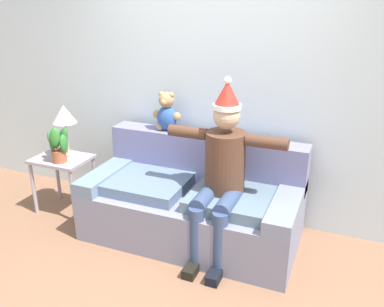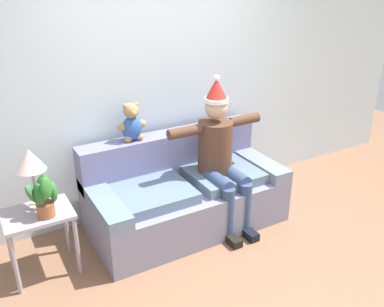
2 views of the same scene
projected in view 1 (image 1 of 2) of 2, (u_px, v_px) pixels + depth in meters
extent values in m
plane|color=brown|center=(143.00, 301.00, 2.99)|extent=(10.00, 10.00, 0.00)
cube|color=silver|center=(216.00, 82.00, 3.84)|extent=(7.00, 0.10, 2.70)
cube|color=slate|center=(192.00, 215.00, 3.73)|extent=(1.92, 0.94, 0.45)
cube|color=slate|center=(206.00, 157.00, 3.87)|extent=(1.92, 0.24, 0.44)
cube|color=slate|center=(111.00, 172.00, 3.93)|extent=(0.22, 0.94, 0.12)
cube|color=slate|center=(287.00, 204.00, 3.32)|extent=(0.22, 0.94, 0.12)
cube|color=slate|center=(146.00, 182.00, 3.74)|extent=(0.77, 0.66, 0.10)
cube|color=slate|center=(236.00, 199.00, 3.43)|extent=(0.77, 0.66, 0.10)
cylinder|color=#513324|center=(225.00, 162.00, 3.39)|extent=(0.34, 0.34, 0.52)
sphere|color=tan|center=(227.00, 116.00, 3.24)|extent=(0.22, 0.22, 0.22)
cylinder|color=white|center=(227.00, 107.00, 3.21)|extent=(0.23, 0.23, 0.04)
cone|color=red|center=(227.00, 93.00, 3.17)|extent=(0.21, 0.21, 0.20)
sphere|color=white|center=(228.00, 80.00, 3.14)|extent=(0.06, 0.06, 0.06)
cylinder|color=#34466A|center=(205.00, 198.00, 3.34)|extent=(0.14, 0.40, 0.14)
cylinder|color=#34466A|center=(196.00, 238.00, 3.27)|extent=(0.13, 0.13, 0.55)
cube|color=black|center=(192.00, 268.00, 3.28)|extent=(0.10, 0.24, 0.08)
cylinder|color=#34466A|center=(228.00, 202.00, 3.27)|extent=(0.14, 0.40, 0.14)
cylinder|color=#34466A|center=(220.00, 244.00, 3.20)|extent=(0.13, 0.13, 0.55)
cube|color=black|center=(216.00, 274.00, 3.21)|extent=(0.10, 0.24, 0.08)
cylinder|color=#513324|center=(188.00, 132.00, 3.43)|extent=(0.34, 0.10, 0.10)
cylinder|color=#513324|center=(267.00, 142.00, 3.19)|extent=(0.34, 0.10, 0.10)
ellipsoid|color=#2C529E|center=(167.00, 118.00, 3.89)|extent=(0.20, 0.16, 0.24)
sphere|color=#A68054|center=(167.00, 100.00, 3.82)|extent=(0.15, 0.15, 0.15)
sphere|color=#A68054|center=(164.00, 102.00, 3.77)|extent=(0.07, 0.07, 0.07)
sphere|color=#A68054|center=(161.00, 94.00, 3.82)|extent=(0.05, 0.05, 0.05)
sphere|color=#A68054|center=(171.00, 95.00, 3.78)|extent=(0.05, 0.05, 0.05)
sphere|color=#A68054|center=(157.00, 114.00, 3.91)|extent=(0.08, 0.08, 0.08)
sphere|color=#A68054|center=(160.00, 127.00, 3.91)|extent=(0.08, 0.08, 0.08)
sphere|color=#A68054|center=(177.00, 116.00, 3.84)|extent=(0.08, 0.08, 0.08)
sphere|color=#A68054|center=(171.00, 128.00, 3.87)|extent=(0.08, 0.08, 0.08)
cube|color=#A094A1|center=(62.00, 159.00, 4.08)|extent=(0.55, 0.43, 0.03)
cylinder|color=#A094A1|center=(34.00, 188.00, 4.12)|extent=(0.04, 0.04, 0.56)
cylinder|color=#A094A1|center=(73.00, 197.00, 3.94)|extent=(0.04, 0.04, 0.56)
cylinder|color=#A094A1|center=(58.00, 175.00, 4.43)|extent=(0.04, 0.04, 0.56)
cylinder|color=#A094A1|center=(95.00, 182.00, 4.26)|extent=(0.04, 0.04, 0.56)
cylinder|color=#B6AE9A|center=(69.00, 154.00, 4.14)|extent=(0.14, 0.14, 0.03)
cylinder|color=#BBB88A|center=(67.00, 138.00, 4.08)|extent=(0.02, 0.02, 0.32)
cone|color=beige|center=(64.00, 114.00, 3.99)|extent=(0.24, 0.24, 0.18)
cylinder|color=#9C5433|center=(59.00, 156.00, 3.95)|extent=(0.14, 0.14, 0.12)
ellipsoid|color=#2E7330|center=(64.00, 143.00, 3.87)|extent=(0.06, 0.11, 0.18)
ellipsoid|color=#2B652A|center=(63.00, 136.00, 3.94)|extent=(0.16, 0.13, 0.21)
ellipsoid|color=#336736|center=(53.00, 140.00, 3.96)|extent=(0.15, 0.13, 0.21)
ellipsoid|color=#256A2A|center=(53.00, 141.00, 3.89)|extent=(0.11, 0.16, 0.20)
ellipsoid|color=#2E742A|center=(55.00, 137.00, 3.82)|extent=(0.12, 0.12, 0.19)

